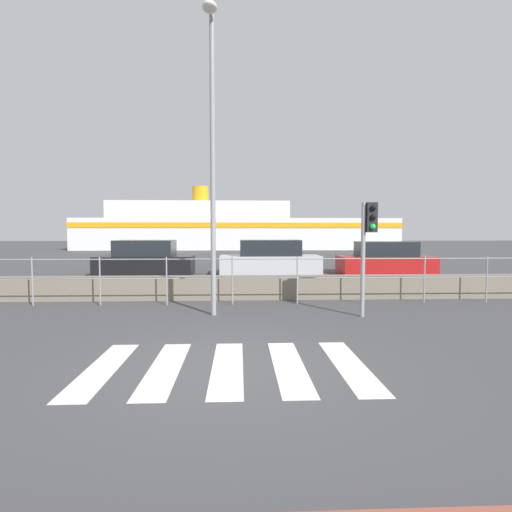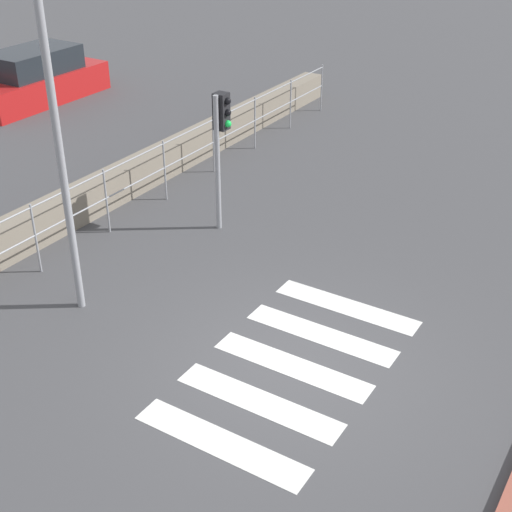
{
  "view_description": "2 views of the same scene",
  "coord_description": "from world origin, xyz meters",
  "px_view_note": "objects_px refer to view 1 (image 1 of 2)",
  "views": [
    {
      "loc": [
        0.19,
        -5.72,
        1.97
      ],
      "look_at": [
        0.51,
        2.0,
        1.5
      ],
      "focal_mm": 28.0,
      "sensor_mm": 36.0,
      "label": 1
    },
    {
      "loc": [
        -7.11,
        -3.83,
        6.36
      ],
      "look_at": [
        0.65,
        1.0,
        1.2
      ],
      "focal_mm": 50.0,
      "sensor_mm": 36.0,
      "label": 2
    }
  ],
  "objects_px": {
    "streetlamp": "(212,134)",
    "parked_car_red": "(386,260)",
    "traffic_light_far": "(368,233)",
    "ferry_boat": "(230,229)",
    "parked_car_black": "(145,260)",
    "parked_car_silver": "(270,260)"
  },
  "relations": [
    {
      "from": "traffic_light_far",
      "to": "parked_car_red",
      "type": "height_order",
      "value": "traffic_light_far"
    },
    {
      "from": "traffic_light_far",
      "to": "streetlamp",
      "type": "bearing_deg",
      "value": 176.87
    },
    {
      "from": "ferry_boat",
      "to": "parked_car_black",
      "type": "bearing_deg",
      "value": -96.69
    },
    {
      "from": "streetlamp",
      "to": "ferry_boat",
      "type": "height_order",
      "value": "ferry_boat"
    },
    {
      "from": "traffic_light_far",
      "to": "streetlamp",
      "type": "xyz_separation_m",
      "value": [
        -3.57,
        0.2,
        2.24
      ]
    },
    {
      "from": "parked_car_red",
      "to": "ferry_boat",
      "type": "bearing_deg",
      "value": 105.91
    },
    {
      "from": "traffic_light_far",
      "to": "ferry_boat",
      "type": "distance_m",
      "value": 36.97
    },
    {
      "from": "traffic_light_far",
      "to": "parked_car_silver",
      "type": "height_order",
      "value": "traffic_light_far"
    },
    {
      "from": "parked_car_black",
      "to": "parked_car_silver",
      "type": "bearing_deg",
      "value": 0.0
    },
    {
      "from": "parked_car_black",
      "to": "parked_car_silver",
      "type": "xyz_separation_m",
      "value": [
        5.68,
        0.0,
        0.0
      ]
    },
    {
      "from": "parked_car_red",
      "to": "traffic_light_far",
      "type": "bearing_deg",
      "value": -112.72
    },
    {
      "from": "streetlamp",
      "to": "parked_car_red",
      "type": "relative_size",
      "value": 1.6
    },
    {
      "from": "parked_car_silver",
      "to": "parked_car_red",
      "type": "xyz_separation_m",
      "value": [
        5.4,
        0.0,
        -0.03
      ]
    },
    {
      "from": "parked_car_silver",
      "to": "ferry_boat",
      "type": "bearing_deg",
      "value": 95.08
    },
    {
      "from": "streetlamp",
      "to": "parked_car_black",
      "type": "distance_m",
      "value": 10.34
    },
    {
      "from": "ferry_boat",
      "to": "parked_car_silver",
      "type": "height_order",
      "value": "ferry_boat"
    },
    {
      "from": "traffic_light_far",
      "to": "parked_car_red",
      "type": "bearing_deg",
      "value": 67.28
    },
    {
      "from": "streetlamp",
      "to": "parked_car_silver",
      "type": "relative_size",
      "value": 1.51
    },
    {
      "from": "ferry_boat",
      "to": "parked_car_silver",
      "type": "relative_size",
      "value": 7.67
    },
    {
      "from": "ferry_boat",
      "to": "traffic_light_far",
      "type": "bearing_deg",
      "value": -83.8
    },
    {
      "from": "traffic_light_far",
      "to": "ferry_boat",
      "type": "bearing_deg",
      "value": 96.2
    },
    {
      "from": "streetlamp",
      "to": "parked_car_red",
      "type": "bearing_deg",
      "value": 50.54
    }
  ]
}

